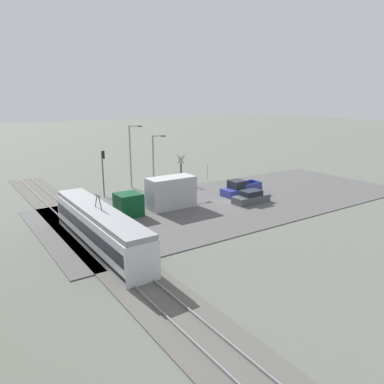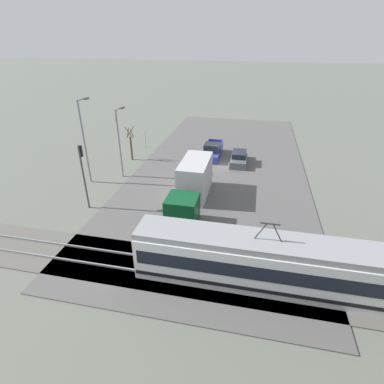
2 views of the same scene
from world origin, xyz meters
TOP-DOWN VIEW (x-y plane):
  - ground_plane at (0.00, 0.00)m, footprint 320.00×320.00m
  - road_surface at (0.00, 0.00)m, footprint 18.62×44.56m
  - rail_bed at (0.00, 18.37)m, footprint 53.08×4.40m
  - light_rail_tram at (-4.72, 18.37)m, footprint 15.61×2.58m
  - box_truck at (1.67, 8.99)m, footprint 2.48×9.05m
  - pickup_truck at (1.52, -2.36)m, footprint 1.97×5.35m
  - sedan_car_0 at (-1.86, -0.97)m, footprint 1.84×4.52m
  - traffic_light_pole at (10.42, 12.11)m, footprint 0.28×0.47m
  - street_tree at (11.11, 0.43)m, footprint 0.99×0.83m
  - street_lamp_near_crossing at (10.21, 5.08)m, footprint 0.36×1.95m
  - street_lamp_mid_block at (12.94, 7.09)m, footprint 0.36×1.95m
  - no_parking_sign at (10.98, -4.14)m, footprint 0.32×0.08m

SIDE VIEW (x-z plane):
  - ground_plane at x=0.00m, z-range 0.00..0.00m
  - road_surface at x=0.00m, z-range 0.00..0.08m
  - rail_bed at x=0.00m, z-range -0.06..0.16m
  - sedan_car_0 at x=-1.86m, z-range -0.05..1.39m
  - pickup_truck at x=1.52m, z-range -0.16..1.76m
  - no_parking_sign at x=10.98m, z-range 0.25..2.58m
  - light_rail_tram at x=-4.72m, z-range -0.53..3.84m
  - box_truck at x=1.67m, z-range -0.05..3.38m
  - street_tree at x=11.11m, z-range -0.19..3.97m
  - traffic_light_pole at x=10.42m, z-range 0.82..6.54m
  - street_lamp_near_crossing at x=10.21m, z-range 0.61..7.83m
  - street_lamp_mid_block at x=12.94m, z-range 0.63..9.04m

